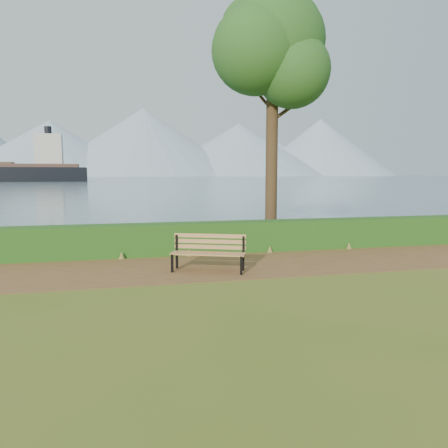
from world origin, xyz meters
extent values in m
plane|color=#4F621C|center=(0.00, 0.00, 0.00)|extent=(140.00, 140.00, 0.00)
cube|color=brown|center=(0.00, 0.30, 0.01)|extent=(40.00, 3.40, 0.01)
cube|color=#174814|center=(0.00, 2.60, 0.50)|extent=(32.00, 0.85, 1.00)
cube|color=slate|center=(0.00, 260.00, 0.01)|extent=(700.00, 510.00, 0.00)
cone|color=#869DB2|center=(-60.00, 395.00, 24.00)|extent=(160.00, 160.00, 48.00)
cone|color=#869DB2|center=(20.00, 405.00, 31.00)|extent=(190.00, 190.00, 62.00)
cone|color=#869DB2|center=(110.00, 400.00, 25.00)|extent=(170.00, 170.00, 50.00)
cone|color=#869DB2|center=(200.00, 410.00, 29.00)|extent=(150.00, 150.00, 58.00)
cone|color=#869DB2|center=(-10.00, 430.00, 17.50)|extent=(120.00, 120.00, 35.00)
cone|color=#869DB2|center=(150.00, 425.00, 20.00)|extent=(130.00, 130.00, 40.00)
cube|color=black|center=(-1.91, -0.13, 0.25)|extent=(0.08, 0.08, 0.49)
cube|color=black|center=(-1.72, 0.32, 0.47)|extent=(0.08, 0.08, 0.94)
cube|color=black|center=(-1.82, 0.09, 0.46)|extent=(0.27, 0.55, 0.05)
cube|color=black|center=(-0.20, -0.83, 0.25)|extent=(0.08, 0.08, 0.49)
cube|color=black|center=(-0.02, -0.39, 0.47)|extent=(0.08, 0.08, 0.94)
cube|color=black|center=(-0.11, -0.61, 0.46)|extent=(0.27, 0.55, 0.05)
cube|color=olive|center=(-1.04, -0.45, 0.49)|extent=(1.86, 0.84, 0.04)
cube|color=olive|center=(-0.99, -0.32, 0.49)|extent=(1.86, 0.84, 0.04)
cube|color=olive|center=(-0.94, -0.19, 0.49)|extent=(1.86, 0.84, 0.04)
cube|color=olive|center=(-0.88, -0.07, 0.49)|extent=(1.86, 0.84, 0.04)
cube|color=olive|center=(-0.86, 0.00, 0.63)|extent=(1.84, 0.80, 0.11)
cube|color=olive|center=(-0.86, 0.00, 0.78)|extent=(1.84, 0.80, 0.11)
cube|color=olive|center=(-0.86, 0.00, 0.93)|extent=(1.84, 0.80, 0.11)
cylinder|color=#342315|center=(2.44, 4.36, 4.04)|extent=(0.45, 0.45, 8.08)
sphere|color=#184919|center=(2.44, 4.36, 7.41)|extent=(3.82, 3.82, 3.82)
sphere|color=#184919|center=(3.34, 4.94, 6.73)|extent=(2.92, 2.92, 2.92)
sphere|color=#184919|center=(1.63, 3.92, 6.96)|extent=(3.14, 3.14, 3.14)
sphere|color=#184919|center=(2.96, 3.68, 6.28)|extent=(2.69, 2.69, 2.69)
sphere|color=#184919|center=(1.84, 4.90, 7.97)|extent=(2.47, 2.47, 2.47)
sphere|color=#184919|center=(2.52, 4.50, 8.53)|extent=(2.24, 2.24, 2.24)
cylinder|color=#342315|center=(2.95, 4.36, 4.94)|extent=(1.18, 0.13, 0.88)
cylinder|color=#342315|center=(1.99, 4.47, 5.50)|extent=(0.91, 0.42, 0.81)
cube|color=beige|center=(-24.21, 134.68, 9.71)|extent=(8.31, 7.68, 9.70)
cylinder|color=black|center=(-24.21, 134.68, 15.44)|extent=(2.12, 2.12, 3.09)
cube|color=brown|center=(-37.25, 134.00, 5.65)|extent=(5.59, 6.09, 0.71)
camera|label=1|loc=(-3.22, -11.48, 2.62)|focal=35.00mm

